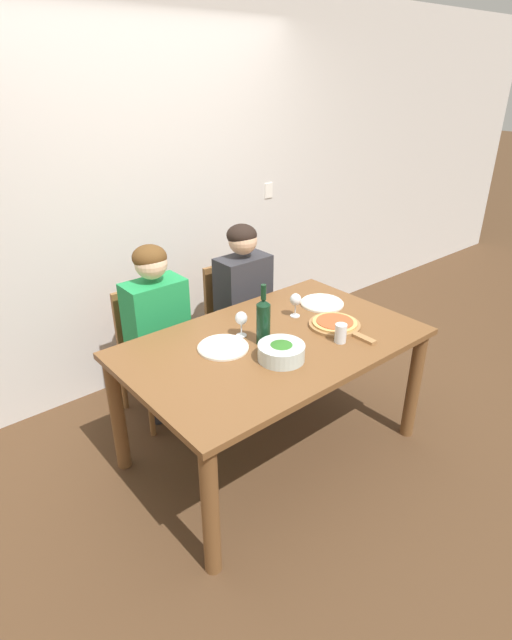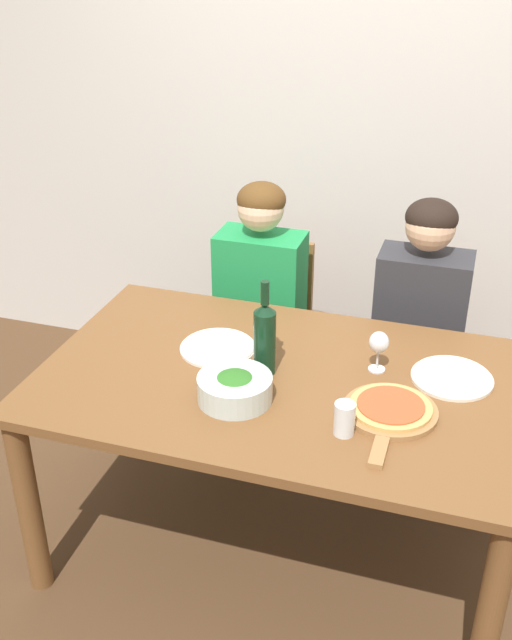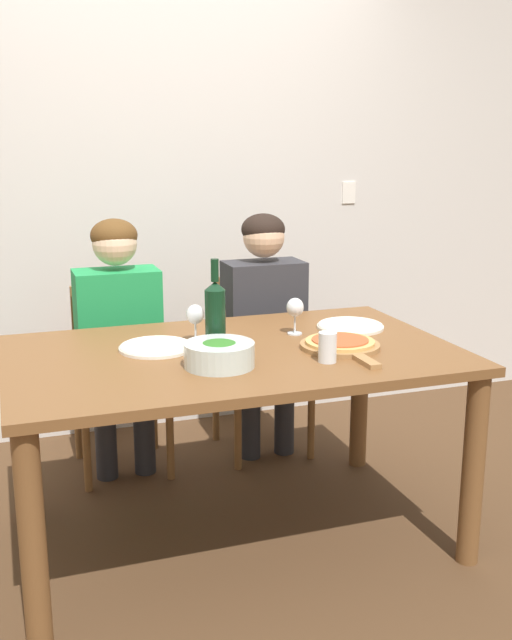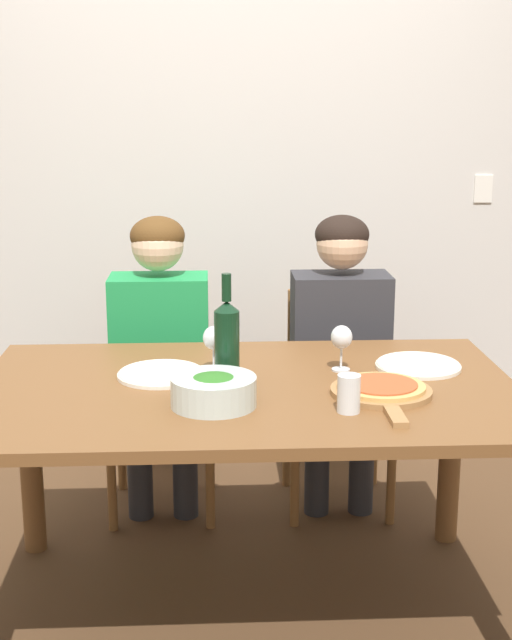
# 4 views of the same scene
# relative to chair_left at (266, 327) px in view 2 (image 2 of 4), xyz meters

# --- Properties ---
(ground_plane) EXTENTS (40.00, 40.00, 0.00)m
(ground_plane) POSITION_rel_chair_left_xyz_m (0.31, -0.86, -0.47)
(ground_plane) COLOR #4C331E
(back_wall) EXTENTS (10.00, 0.06, 2.70)m
(back_wall) POSITION_rel_chair_left_xyz_m (0.31, 0.47, 0.88)
(back_wall) COLOR silver
(back_wall) RESTS_ON ground
(dining_table) EXTENTS (1.67, 1.04, 0.77)m
(dining_table) POSITION_rel_chair_left_xyz_m (0.31, -0.86, 0.19)
(dining_table) COLOR brown
(dining_table) RESTS_ON ground
(chair_left) EXTENTS (0.42, 0.42, 0.87)m
(chair_left) POSITION_rel_chair_left_xyz_m (0.00, 0.00, 0.00)
(chair_left) COLOR brown
(chair_left) RESTS_ON ground
(chair_right) EXTENTS (0.42, 0.42, 0.87)m
(chair_right) POSITION_rel_chair_left_xyz_m (0.71, 0.00, 0.00)
(chair_right) COLOR brown
(chair_right) RESTS_ON ground
(person_woman) EXTENTS (0.47, 0.51, 1.20)m
(person_woman) POSITION_rel_chair_left_xyz_m (-0.00, -0.11, 0.25)
(person_woman) COLOR #28282D
(person_woman) RESTS_ON ground
(person_man) EXTENTS (0.47, 0.51, 1.20)m
(person_man) POSITION_rel_chair_left_xyz_m (0.71, -0.11, 0.25)
(person_man) COLOR #28282D
(person_man) RESTS_ON ground
(wine_bottle) EXTENTS (0.08, 0.08, 0.35)m
(wine_bottle) POSITION_rel_chair_left_xyz_m (0.25, -0.84, 0.45)
(wine_bottle) COLOR black
(wine_bottle) RESTS_ON dining_table
(broccoli_bowl) EXTENTS (0.25, 0.25, 0.09)m
(broccoli_bowl) POSITION_rel_chair_left_xyz_m (0.21, -1.04, 0.35)
(broccoli_bowl) COLOR silver
(broccoli_bowl) RESTS_ON dining_table
(dinner_plate_left) EXTENTS (0.28, 0.28, 0.02)m
(dinner_plate_left) POSITION_rel_chair_left_xyz_m (0.04, -0.75, 0.31)
(dinner_plate_left) COLOR silver
(dinner_plate_left) RESTS_ON dining_table
(dinner_plate_right) EXTENTS (0.28, 0.28, 0.02)m
(dinner_plate_right) POSITION_rel_chair_left_xyz_m (0.88, -0.70, 0.31)
(dinner_plate_right) COLOR silver
(dinner_plate_right) RESTS_ON dining_table
(pizza_on_board) EXTENTS (0.30, 0.44, 0.04)m
(pizza_on_board) POSITION_rel_chair_left_xyz_m (0.71, -0.97, 0.32)
(pizza_on_board) COLOR #9E7042
(pizza_on_board) RESTS_ON dining_table
(wine_glass_left) EXTENTS (0.07, 0.07, 0.15)m
(wine_glass_left) POSITION_rel_chair_left_xyz_m (0.21, -0.70, 0.41)
(wine_glass_left) COLOR silver
(wine_glass_left) RESTS_ON dining_table
(wine_glass_right) EXTENTS (0.07, 0.07, 0.15)m
(wine_glass_right) POSITION_rel_chair_left_xyz_m (0.62, -0.71, 0.41)
(wine_glass_right) COLOR silver
(wine_glass_right) RESTS_ON dining_table
(water_tumbler) EXTENTS (0.07, 0.07, 0.11)m
(water_tumbler) POSITION_rel_chair_left_xyz_m (0.59, -1.11, 0.36)
(water_tumbler) COLOR silver
(water_tumbler) RESTS_ON dining_table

